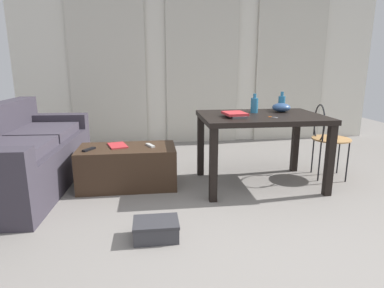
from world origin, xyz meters
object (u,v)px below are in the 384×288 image
at_px(wire_chair, 325,133).
at_px(shoebox, 156,229).
at_px(craft_table, 261,125).
at_px(tv_remote_secondary, 89,149).
at_px(tv_remote_primary, 150,145).
at_px(couch, 22,157).
at_px(bottle_far, 254,105).
at_px(magazine, 118,145).
at_px(coffee_table, 128,167).
at_px(bottle_near, 282,102).
at_px(bowl, 281,107).
at_px(scissors, 272,117).
at_px(book_stack, 235,114).

bearing_deg(wire_chair, shoebox, -149.44).
distance_m(craft_table, wire_chair, 0.82).
bearing_deg(tv_remote_secondary, wire_chair, 34.19).
distance_m(wire_chair, tv_remote_primary, 1.94).
height_order(couch, tv_remote_secondary, couch).
relative_size(bottle_far, magazine, 0.78).
relative_size(wire_chair, shoebox, 2.49).
xyz_separation_m(craft_table, tv_remote_primary, (-1.14, 0.13, -0.22)).
bearing_deg(craft_table, coffee_table, 174.73).
height_order(bottle_near, bowl, bottle_near).
relative_size(bottle_far, scissors, 2.19).
bearing_deg(book_stack, bottle_far, 42.27).
distance_m(bottle_near, bottle_far, 0.43).
xyz_separation_m(wire_chair, book_stack, (-1.10, -0.23, 0.26)).
xyz_separation_m(couch, tv_remote_secondary, (0.71, -0.18, 0.10)).
bearing_deg(shoebox, magazine, 107.20).
xyz_separation_m(couch, tv_remote_primary, (1.31, -0.09, 0.10)).
relative_size(bottle_near, magazine, 0.77).
relative_size(bowl, tv_remote_secondary, 1.25).
xyz_separation_m(couch, magazine, (0.97, -0.04, 0.10)).
bearing_deg(bowl, scissors, -124.28).
relative_size(couch, bowl, 10.45).
bearing_deg(tv_remote_primary, bottle_near, -15.46).
relative_size(bowl, tv_remote_primary, 1.27).
relative_size(coffee_table, scissors, 10.74).
bearing_deg(couch, wire_chair, -1.60).
height_order(couch, tv_remote_primary, couch).
xyz_separation_m(craft_table, magazine, (-1.48, 0.18, -0.22)).
bearing_deg(shoebox, couch, 137.66).
distance_m(coffee_table, scissors, 1.56).
bearing_deg(book_stack, craft_table, 18.14).
height_order(craft_table, bowl, bowl).
distance_m(craft_table, magazine, 1.51).
xyz_separation_m(book_stack, shoebox, (-0.81, -0.90, -0.71)).
xyz_separation_m(coffee_table, book_stack, (1.08, -0.23, 0.57)).
xyz_separation_m(wire_chair, bottle_near, (-0.44, 0.21, 0.32)).
bearing_deg(scissors, tv_remote_primary, 165.81).
xyz_separation_m(tv_remote_primary, magazine, (-0.34, 0.05, -0.00)).
height_order(coffee_table, tv_remote_primary, tv_remote_primary).
relative_size(coffee_table, craft_table, 0.80).
bearing_deg(book_stack, shoebox, -132.24).
bearing_deg(tv_remote_secondary, book_stack, 26.47).
bearing_deg(bowl, bottle_far, -174.55).
relative_size(couch, magazine, 7.76).
distance_m(bottle_far, shoebox, 1.75).
height_order(craft_table, shoebox, craft_table).
xyz_separation_m(craft_table, tv_remote_secondary, (-1.75, 0.05, -0.22)).
bearing_deg(scissors, bottle_near, 59.28).
bearing_deg(bottle_far, shoebox, -133.52).
relative_size(craft_table, bowl, 6.39).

